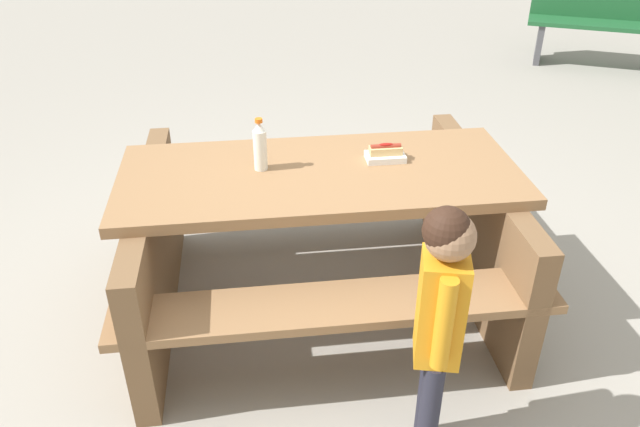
{
  "coord_description": "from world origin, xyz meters",
  "views": [
    {
      "loc": [
        -0.91,
        -2.3,
        2.02
      ],
      "look_at": [
        0.0,
        0.0,
        0.52
      ],
      "focal_mm": 34.69,
      "sensor_mm": 36.0,
      "label": 1
    }
  ],
  "objects_px": {
    "hotdog_tray": "(385,154)",
    "child_in_coat": "(440,310)",
    "soda_bottle": "(260,146)",
    "park_bench_mid": "(605,21)",
    "picnic_table": "(320,228)"
  },
  "relations": [
    {
      "from": "picnic_table",
      "to": "park_bench_mid",
      "type": "relative_size",
      "value": 1.49
    },
    {
      "from": "soda_bottle",
      "to": "park_bench_mid",
      "type": "height_order",
      "value": "soda_bottle"
    },
    {
      "from": "child_in_coat",
      "to": "soda_bottle",
      "type": "bearing_deg",
      "value": 104.67
    },
    {
      "from": "park_bench_mid",
      "to": "hotdog_tray",
      "type": "bearing_deg",
      "value": -145.94
    },
    {
      "from": "park_bench_mid",
      "to": "soda_bottle",
      "type": "bearing_deg",
      "value": -150.69
    },
    {
      "from": "picnic_table",
      "to": "soda_bottle",
      "type": "bearing_deg",
      "value": 154.38
    },
    {
      "from": "hotdog_tray",
      "to": "picnic_table",
      "type": "bearing_deg",
      "value": 178.45
    },
    {
      "from": "hotdog_tray",
      "to": "child_in_coat",
      "type": "bearing_deg",
      "value": -106.07
    },
    {
      "from": "hotdog_tray",
      "to": "park_bench_mid",
      "type": "height_order",
      "value": "park_bench_mid"
    },
    {
      "from": "soda_bottle",
      "to": "park_bench_mid",
      "type": "distance_m",
      "value": 5.05
    },
    {
      "from": "hotdog_tray",
      "to": "park_bench_mid",
      "type": "distance_m",
      "value": 4.64
    },
    {
      "from": "child_in_coat",
      "to": "hotdog_tray",
      "type": "bearing_deg",
      "value": 73.93
    },
    {
      "from": "soda_bottle",
      "to": "hotdog_tray",
      "type": "bearing_deg",
      "value": -12.43
    },
    {
      "from": "picnic_table",
      "to": "child_in_coat",
      "type": "bearing_deg",
      "value": -87.39
    },
    {
      "from": "soda_bottle",
      "to": "child_in_coat",
      "type": "height_order",
      "value": "child_in_coat"
    }
  ]
}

